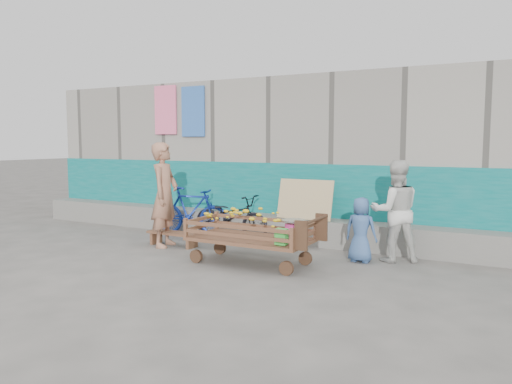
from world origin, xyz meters
The scene contains 9 objects.
ground centered at (0.00, 0.00, 0.00)m, with size 80.00×80.00×0.00m, color #53504C.
building_wall centered at (0.00, 4.05, 1.47)m, with size 12.00×3.50×3.00m.
banana_cart centered at (0.10, 0.57, 0.56)m, with size 1.95×0.89×0.83m.
bench centered at (-1.66, 1.05, 0.18)m, with size 0.97×0.29×0.24m.
vendor_man centered at (-1.77, 0.96, 0.89)m, with size 0.65×0.43×1.79m, color #A46E54.
woman centered at (1.96, 1.77, 0.76)m, with size 0.74×0.58×1.53m, color silver.
child centered at (1.52, 1.47, 0.49)m, with size 0.48×0.31×0.98m, color #395B8F.
bicycle_dark centered at (-1.11, 2.05, 0.42)m, with size 0.55×1.58×0.83m, color black.
bicycle_blue centered at (-1.97, 1.99, 0.47)m, with size 0.44×1.55×0.93m, color navy.
Camera 1 is at (3.67, -5.72, 1.80)m, focal length 35.00 mm.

